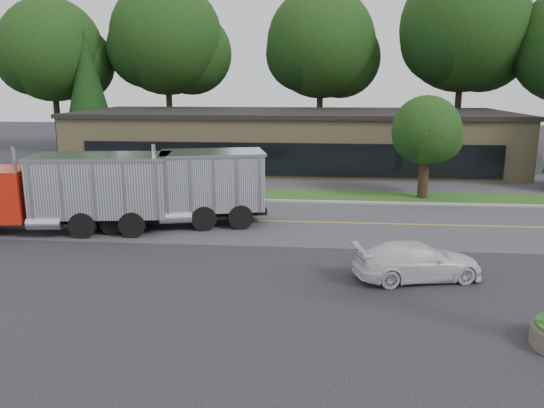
{
  "coord_description": "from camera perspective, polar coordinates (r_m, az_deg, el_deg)",
  "views": [
    {
      "loc": [
        4.24,
        -15.15,
        6.43
      ],
      "look_at": [
        2.36,
        4.88,
        1.8
      ],
      "focal_mm": 35.0,
      "sensor_mm": 36.0,
      "label": 1
    }
  ],
  "objects": [
    {
      "name": "center_line",
      "position": [
        25.34,
        -4.45,
        -1.77
      ],
      "size": [
        60.0,
        0.12,
        0.01
      ],
      "primitive_type": "cube",
      "color": "gold",
      "rests_on": "ground"
    },
    {
      "name": "curb",
      "position": [
        29.37,
        -3.08,
        0.3
      ],
      "size": [
        60.0,
        0.3,
        0.12
      ],
      "primitive_type": "cube",
      "color": "#9E9E99",
      "rests_on": "ground"
    },
    {
      "name": "road",
      "position": [
        25.34,
        -4.45,
        -1.77
      ],
      "size": [
        60.0,
        8.0,
        0.02
      ],
      "primitive_type": "cube",
      "color": "#535358",
      "rests_on": "ground"
    },
    {
      "name": "strip_mall",
      "position": [
        41.45,
        2.24,
        6.82
      ],
      "size": [
        32.0,
        12.0,
        4.0
      ],
      "primitive_type": "cube",
      "color": "#9F8961",
      "rests_on": "ground"
    },
    {
      "name": "dump_truck_red",
      "position": [
        24.68,
        -20.83,
        1.33
      ],
      "size": [
        10.17,
        3.9,
        3.36
      ],
      "rotation": [
        0.0,
        0.0,
        3.28
      ],
      "color": "black",
      "rests_on": "ground"
    },
    {
      "name": "tree_far_b",
      "position": [
        51.36,
        -11.03,
        16.55
      ],
      "size": [
        10.82,
        10.18,
        15.43
      ],
      "color": "#382619",
      "rests_on": "ground"
    },
    {
      "name": "tree_far_a",
      "position": [
        53.1,
        -22.4,
        14.59
      ],
      "size": [
        9.67,
        9.1,
        13.8
      ],
      "color": "#382619",
      "rests_on": "ground"
    },
    {
      "name": "far_parking",
      "position": [
        35.98,
        -1.5,
        2.66
      ],
      "size": [
        60.0,
        7.0,
        0.02
      ],
      "primitive_type": "cube",
      "color": "#535358",
      "rests_on": "ground"
    },
    {
      "name": "grass_verge",
      "position": [
        31.11,
        -2.6,
        1.02
      ],
      "size": [
        60.0,
        3.4,
        0.03
      ],
      "primitive_type": "cube",
      "color": "#2B4F1B",
      "rests_on": "ground"
    },
    {
      "name": "rally_car",
      "position": [
        18.38,
        15.37,
        -5.95
      ],
      "size": [
        4.55,
        2.69,
        1.24
      ],
      "primitive_type": "imported",
      "rotation": [
        0.0,
        0.0,
        1.81
      ],
      "color": "silver",
      "rests_on": "ground"
    },
    {
      "name": "tree_verge",
      "position": [
        30.88,
        16.33,
        7.3
      ],
      "size": [
        4.04,
        3.8,
        5.76
      ],
      "color": "#382619",
      "rests_on": "ground"
    },
    {
      "name": "evergreen_left",
      "position": [
        49.48,
        -19.21,
        11.7
      ],
      "size": [
        4.76,
        4.76,
        10.82
      ],
      "color": "#382619",
      "rests_on": "ground"
    },
    {
      "name": "tree_far_c",
      "position": [
        49.36,
        5.46,
        16.28
      ],
      "size": [
        10.26,
        9.65,
        14.63
      ],
      "color": "#382619",
      "rests_on": "ground"
    },
    {
      "name": "dump_truck_blue",
      "position": [
        24.42,
        -8.9,
        1.89
      ],
      "size": [
        8.13,
        4.35,
        3.36
      ],
      "rotation": [
        0.0,
        0.0,
        3.39
      ],
      "color": "black",
      "rests_on": "ground"
    },
    {
      "name": "ground",
      "position": [
        16.99,
        -9.64,
        -9.46
      ],
      "size": [
        140.0,
        140.0,
        0.0
      ],
      "primitive_type": "plane",
      "color": "#39393F",
      "rests_on": "ground"
    },
    {
      "name": "tree_far_d",
      "position": [
        49.9,
        20.06,
        16.78
      ],
      "size": [
        11.43,
        10.76,
        16.3
      ],
      "color": "#382619",
      "rests_on": "ground"
    }
  ]
}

